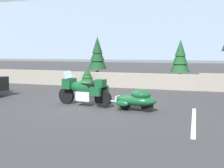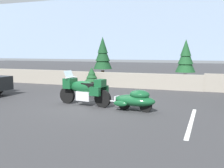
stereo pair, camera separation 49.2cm
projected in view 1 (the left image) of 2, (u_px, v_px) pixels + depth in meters
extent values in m
plane|color=#38383A|center=(94.00, 104.00, 10.62)|extent=(80.00, 80.00, 0.00)
cube|color=gray|center=(10.00, 76.00, 17.80)|extent=(8.00, 0.51, 0.88)
cube|color=gray|center=(126.00, 80.00, 15.46)|extent=(8.00, 0.58, 0.84)
cube|color=#7F93AD|center=(186.00, 35.00, 99.73)|extent=(240.00, 80.00, 16.00)
cylinder|color=black|center=(66.00, 96.00, 10.66)|extent=(0.67, 0.23, 0.66)
cylinder|color=black|center=(103.00, 99.00, 9.96)|extent=(0.67, 0.23, 0.66)
cube|color=silver|center=(85.00, 96.00, 10.28)|extent=(0.66, 0.52, 0.36)
ellipsoid|color=#144C28|center=(83.00, 87.00, 10.29)|extent=(1.25, 0.61, 0.48)
cube|color=#144C28|center=(69.00, 83.00, 10.54)|extent=(0.43, 0.57, 0.40)
cube|color=#9EB7C6|center=(68.00, 75.00, 10.52)|extent=(0.25, 0.46, 0.34)
cube|color=black|center=(90.00, 85.00, 10.14)|extent=(0.61, 0.44, 0.16)
cube|color=#144C28|center=(101.00, 83.00, 9.93)|extent=(0.37, 0.44, 0.28)
cube|color=#144C28|center=(95.00, 92.00, 9.72)|extent=(0.42, 0.21, 0.32)
cube|color=#144C28|center=(103.00, 89.00, 10.25)|extent=(0.42, 0.21, 0.32)
cylinder|color=silver|center=(70.00, 78.00, 10.49)|extent=(0.14, 0.70, 0.04)
cylinder|color=silver|center=(67.00, 89.00, 10.61)|extent=(0.26, 0.11, 0.54)
cylinder|color=black|center=(125.00, 104.00, 9.58)|extent=(0.45, 0.16, 0.44)
cylinder|color=black|center=(147.00, 106.00, 9.23)|extent=(0.45, 0.16, 0.44)
ellipsoid|color=#144C28|center=(136.00, 100.00, 9.39)|extent=(1.58, 0.89, 0.40)
ellipsoid|color=#144C28|center=(141.00, 94.00, 9.28)|extent=(0.79, 0.66, 0.32)
cube|color=silver|center=(118.00, 99.00, 9.70)|extent=(0.10, 0.33, 0.24)
ellipsoid|color=#144C28|center=(122.00, 104.00, 9.29)|extent=(0.53, 0.21, 0.20)
ellipsoid|color=#144C28|center=(128.00, 100.00, 9.86)|extent=(0.53, 0.21, 0.20)
cylinder|color=silver|center=(108.00, 101.00, 9.87)|extent=(0.70, 0.15, 0.05)
cylinder|color=brown|center=(180.00, 80.00, 15.58)|extent=(0.21, 0.21, 0.80)
cone|color=#194723|center=(180.00, 61.00, 15.44)|extent=(1.13, 1.13, 1.26)
cone|color=#194723|center=(180.00, 54.00, 15.39)|extent=(0.88, 0.88, 1.11)
cone|color=#194723|center=(181.00, 48.00, 15.35)|extent=(0.62, 0.62, 0.95)
cylinder|color=brown|center=(98.00, 77.00, 17.04)|extent=(0.21, 0.21, 0.87)
cone|color=#143D1E|center=(97.00, 58.00, 16.89)|extent=(1.18, 1.18, 1.37)
cone|color=#143D1E|center=(97.00, 51.00, 16.84)|extent=(0.92, 0.92, 1.20)
cone|color=#143D1E|center=(97.00, 45.00, 16.78)|extent=(0.65, 0.65, 1.03)
cylinder|color=brown|center=(87.00, 85.00, 15.33)|extent=(0.16, 0.16, 0.34)
cone|color=#194723|center=(87.00, 77.00, 15.27)|extent=(0.80, 0.80, 0.54)
cone|color=#194723|center=(87.00, 74.00, 15.25)|extent=(0.62, 0.62, 0.47)
cone|color=#194723|center=(87.00, 71.00, 15.23)|extent=(0.44, 0.44, 0.40)
cube|color=silver|center=(194.00, 121.00, 8.06)|extent=(0.12, 3.60, 0.01)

